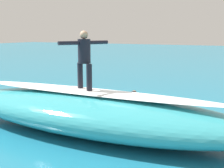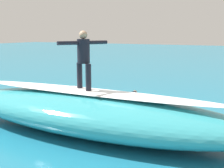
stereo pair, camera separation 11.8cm
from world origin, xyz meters
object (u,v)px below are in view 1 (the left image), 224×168
Objects in this scene: surfboard_riding at (85,91)px; surfer_riding at (84,56)px; surfer_paddling at (129,97)px; surfboard_paddling at (130,100)px.

surfboard_riding is 1.05m from surfer_riding.
surfer_riding reaches higher than surfer_paddling.
surfboard_paddling is at bearing -58.20° from surfer_riding.
surfer_paddling is (0.43, -4.14, -1.04)m from surfboard_riding.
surfer_paddling is at bearing -58.15° from surfboard_riding.
surfer_paddling is (-0.01, 0.13, 0.17)m from surfboard_paddling.
surfer_paddling is (0.43, -4.14, -2.09)m from surfer_riding.
surfer_paddling is at bearing -180.00° from surfboard_paddling.
surfboard_paddling is (0.44, -4.27, -1.21)m from surfboard_riding.
surfboard_paddling is at bearing 0.00° from surfer_paddling.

